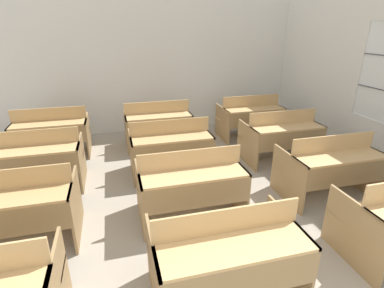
% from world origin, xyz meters
% --- Properties ---
extents(wall_back, '(7.24, 0.06, 3.02)m').
position_xyz_m(wall_back, '(0.00, 6.20, 1.51)').
color(wall_back, silver).
rests_on(wall_back, ground_plane).
extents(bench_front_center, '(1.30, 0.83, 0.94)m').
position_xyz_m(bench_front_center, '(0.17, 1.19, 0.48)').
color(bench_front_center, olive).
rests_on(bench_front_center, ground_plane).
extents(bench_second_left, '(1.30, 0.83, 0.94)m').
position_xyz_m(bench_second_left, '(-1.85, 2.47, 0.48)').
color(bench_second_left, olive).
rests_on(bench_second_left, ground_plane).
extents(bench_second_center, '(1.30, 0.83, 0.94)m').
position_xyz_m(bench_second_center, '(0.17, 2.48, 0.48)').
color(bench_second_center, '#98794F').
rests_on(bench_second_center, ground_plane).
extents(bench_second_right, '(1.30, 0.83, 0.94)m').
position_xyz_m(bench_second_right, '(2.23, 2.47, 0.48)').
color(bench_second_right, '#987A50').
rests_on(bench_second_right, ground_plane).
extents(bench_third_left, '(1.30, 0.83, 0.94)m').
position_xyz_m(bench_third_left, '(-1.88, 3.79, 0.48)').
color(bench_third_left, '#95774C').
rests_on(bench_third_left, ground_plane).
extents(bench_third_center, '(1.30, 0.83, 0.94)m').
position_xyz_m(bench_third_center, '(0.17, 3.77, 0.48)').
color(bench_third_center, '#93744A').
rests_on(bench_third_center, ground_plane).
extents(bench_third_right, '(1.30, 0.83, 0.94)m').
position_xyz_m(bench_third_right, '(2.22, 3.78, 0.48)').
color(bench_third_right, '#9A7C51').
rests_on(bench_third_right, ground_plane).
extents(bench_back_left, '(1.30, 0.83, 0.94)m').
position_xyz_m(bench_back_left, '(-1.84, 5.06, 0.48)').
color(bench_back_left, olive).
rests_on(bench_back_left, ground_plane).
extents(bench_back_center, '(1.30, 0.83, 0.94)m').
position_xyz_m(bench_back_center, '(0.16, 5.05, 0.48)').
color(bench_back_center, '#97784E').
rests_on(bench_back_center, ground_plane).
extents(bench_back_right, '(1.30, 0.83, 0.94)m').
position_xyz_m(bench_back_right, '(2.21, 5.06, 0.48)').
color(bench_back_right, '#95774D').
rests_on(bench_back_right, ground_plane).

